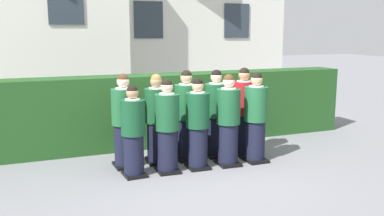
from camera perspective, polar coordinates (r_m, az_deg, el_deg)
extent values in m
plane|color=slate|center=(7.79, 0.79, -7.97)|extent=(60.00, 60.00, 0.00)
cylinder|color=black|center=(7.35, -7.75, -6.26)|extent=(0.34, 0.34, 0.72)
cube|color=black|center=(7.45, -7.69, -8.71)|extent=(0.38, 0.46, 0.05)
cylinder|color=#144728|center=(7.20, -7.87, -1.26)|extent=(0.40, 0.40, 0.59)
cylinder|color=white|center=(7.14, -7.93, 1.11)|extent=(0.25, 0.25, 0.03)
cube|color=navy|center=(7.35, -8.33, -0.08)|extent=(0.04, 0.01, 0.26)
sphere|color=tan|center=(7.13, -7.95, 2.03)|extent=(0.20, 0.20, 0.20)
sphere|color=black|center=(7.12, -7.96, 2.31)|extent=(0.19, 0.19, 0.19)
cylinder|color=black|center=(7.50, -3.29, -5.71)|extent=(0.36, 0.36, 0.75)
cube|color=black|center=(7.60, -3.27, -8.25)|extent=(0.40, 0.49, 0.05)
cylinder|color=#19512D|center=(7.34, -3.35, -0.55)|extent=(0.42, 0.42, 0.62)
cylinder|color=white|center=(7.29, -3.37, 1.88)|extent=(0.26, 0.26, 0.03)
cube|color=#236038|center=(7.51, -3.77, 0.65)|extent=(0.04, 0.01, 0.27)
sphere|color=beige|center=(7.27, -3.38, 2.82)|extent=(0.21, 0.21, 0.21)
sphere|color=black|center=(7.27, -3.39, 3.11)|extent=(0.20, 0.20, 0.20)
cube|color=white|center=(7.62, -3.90, -0.88)|extent=(0.15, 0.02, 0.20)
cylinder|color=black|center=(7.70, 0.77, -5.28)|extent=(0.36, 0.36, 0.75)
cube|color=black|center=(7.80, 0.77, -7.75)|extent=(0.40, 0.48, 0.05)
cylinder|color=#144728|center=(7.55, 0.79, -0.29)|extent=(0.42, 0.42, 0.62)
cylinder|color=white|center=(7.50, 0.79, 2.07)|extent=(0.26, 0.26, 0.03)
cube|color=gold|center=(7.71, 0.28, 0.87)|extent=(0.04, 0.01, 0.27)
sphere|color=tan|center=(7.48, 0.79, 2.98)|extent=(0.21, 0.21, 0.21)
sphere|color=black|center=(7.47, 0.79, 3.26)|extent=(0.19, 0.19, 0.19)
cylinder|color=black|center=(7.91, 4.80, -4.82)|extent=(0.37, 0.37, 0.77)
cube|color=black|center=(8.01, 4.76, -7.30)|extent=(0.41, 0.50, 0.05)
cylinder|color=#19512D|center=(7.76, 4.87, 0.21)|extent=(0.44, 0.44, 0.64)
cylinder|color=white|center=(7.71, 4.91, 2.57)|extent=(0.27, 0.27, 0.03)
cube|color=gold|center=(7.92, 4.28, 1.36)|extent=(0.04, 0.01, 0.28)
sphere|color=beige|center=(7.69, 4.93, 3.49)|extent=(0.22, 0.22, 0.22)
sphere|color=#472D19|center=(7.69, 4.93, 3.77)|extent=(0.20, 0.20, 0.20)
cylinder|color=black|center=(8.17, 8.39, -4.37)|extent=(0.37, 0.37, 0.78)
cube|color=black|center=(8.27, 8.32, -6.80)|extent=(0.39, 0.48, 0.05)
cylinder|color=#1E5B33|center=(8.03, 8.52, 0.54)|extent=(0.44, 0.44, 0.64)
cylinder|color=white|center=(7.98, 8.58, 2.85)|extent=(0.27, 0.27, 0.03)
cube|color=#236038|center=(8.18, 7.80, 1.65)|extent=(0.04, 0.01, 0.28)
sphere|color=tan|center=(7.96, 8.60, 3.74)|extent=(0.22, 0.22, 0.22)
sphere|color=black|center=(7.96, 8.61, 4.01)|extent=(0.20, 0.20, 0.20)
cylinder|color=black|center=(7.85, -8.93, -4.97)|extent=(0.37, 0.37, 0.78)
cube|color=black|center=(7.96, -8.86, -7.51)|extent=(0.40, 0.49, 0.05)
cylinder|color=#1E5B33|center=(7.70, -9.08, 0.16)|extent=(0.44, 0.44, 0.64)
cylinder|color=white|center=(7.65, -9.14, 2.57)|extent=(0.27, 0.27, 0.03)
cube|color=gold|center=(7.88, -9.48, 1.33)|extent=(0.04, 0.01, 0.28)
sphere|color=beige|center=(7.63, -9.17, 3.51)|extent=(0.22, 0.22, 0.22)
sphere|color=#472D19|center=(7.63, -9.18, 3.79)|extent=(0.20, 0.20, 0.20)
cylinder|color=black|center=(8.04, -4.68, -4.58)|extent=(0.37, 0.37, 0.76)
cube|color=black|center=(8.14, -4.64, -7.02)|extent=(0.42, 0.50, 0.05)
cylinder|color=#19512D|center=(7.89, -4.75, 0.33)|extent=(0.43, 0.43, 0.63)
cylinder|color=white|center=(7.84, -4.78, 2.64)|extent=(0.27, 0.27, 0.03)
cube|color=#236038|center=(8.07, -5.10, 1.45)|extent=(0.04, 0.01, 0.28)
sphere|color=tan|center=(7.82, -4.80, 3.53)|extent=(0.22, 0.22, 0.22)
sphere|color=olive|center=(7.82, -4.80, 3.81)|extent=(0.20, 0.20, 0.20)
cylinder|color=black|center=(8.20, -0.74, -4.16)|extent=(0.38, 0.38, 0.79)
cube|color=black|center=(8.30, -0.73, -6.64)|extent=(0.43, 0.51, 0.05)
cylinder|color=#1E5B33|center=(8.05, -0.75, 0.82)|extent=(0.45, 0.45, 0.65)
cylinder|color=white|center=(8.00, -0.76, 3.16)|extent=(0.28, 0.28, 0.03)
cube|color=#236038|center=(8.23, -1.21, 1.94)|extent=(0.04, 0.01, 0.29)
sphere|color=tan|center=(7.99, -0.76, 4.06)|extent=(0.22, 0.22, 0.22)
sphere|color=black|center=(7.98, -0.76, 4.34)|extent=(0.21, 0.21, 0.21)
cylinder|color=black|center=(8.43, 3.18, -3.80)|extent=(0.38, 0.38, 0.78)
cube|color=black|center=(8.53, 3.16, -6.19)|extent=(0.44, 0.52, 0.05)
cylinder|color=#19512D|center=(8.29, 3.23, 1.01)|extent=(0.44, 0.44, 0.65)
cylinder|color=white|center=(8.24, 3.26, 3.27)|extent=(0.27, 0.27, 0.03)
cube|color=navy|center=(8.46, 2.75, 2.10)|extent=(0.04, 0.02, 0.29)
sphere|color=beige|center=(8.23, 3.26, 4.14)|extent=(0.22, 0.22, 0.22)
sphere|color=black|center=(8.22, 3.27, 4.41)|extent=(0.20, 0.20, 0.20)
cylinder|color=black|center=(8.64, 6.80, -3.47)|extent=(0.38, 0.38, 0.80)
cube|color=black|center=(8.73, 6.75, -5.85)|extent=(0.41, 0.50, 0.05)
cylinder|color=#AD191E|center=(8.50, 6.90, 1.30)|extent=(0.45, 0.45, 0.66)
cylinder|color=white|center=(8.45, 6.95, 3.54)|extent=(0.28, 0.28, 0.03)
cube|color=gold|center=(8.67, 6.26, 2.36)|extent=(0.04, 0.01, 0.29)
sphere|color=tan|center=(8.44, 6.97, 4.39)|extent=(0.22, 0.22, 0.22)
sphere|color=black|center=(8.43, 6.98, 4.66)|extent=(0.21, 0.21, 0.21)
cube|color=#214C1E|center=(9.28, -3.62, -0.17)|extent=(8.64, 0.70, 1.52)
cube|color=silver|center=(13.38, -22.99, 9.87)|extent=(6.08, 3.29, 5.07)
cube|color=#2D3842|center=(11.80, -16.46, 13.28)|extent=(0.90, 0.04, 1.10)
cube|color=silver|center=(15.29, -2.08, 9.43)|extent=(6.66, 3.29, 4.45)
cube|color=#2D3842|center=(13.25, -5.80, 11.58)|extent=(0.90, 0.04, 1.10)
cube|color=#2D3842|center=(14.38, 5.97, 11.47)|extent=(0.90, 0.04, 1.10)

